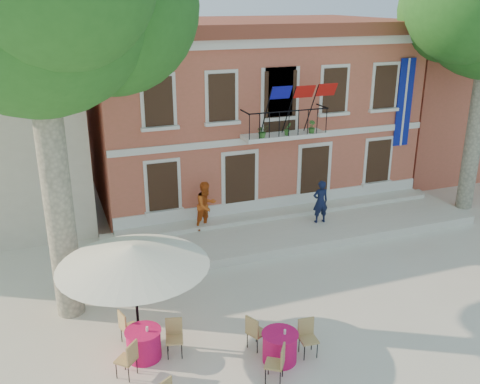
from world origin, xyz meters
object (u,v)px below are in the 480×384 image
cafe_table_0 (144,343)px  pedestrian_orange (206,206)px  cafe_table_1 (280,346)px  pedestrian_navy (320,202)px  patio_umbrella (133,256)px

cafe_table_0 → pedestrian_orange: bearing=60.7°
pedestrian_orange → cafe_table_1: pedestrian_orange is taller
cafe_table_0 → cafe_table_1: bearing=-22.4°
pedestrian_navy → pedestrian_orange: bearing=-9.0°
patio_umbrella → pedestrian_orange: (3.56, 5.69, -1.28)m
pedestrian_orange → cafe_table_0: bearing=-142.6°
pedestrian_navy → cafe_table_0: size_ratio=0.91×
patio_umbrella → cafe_table_0: (0.01, -0.64, -2.06)m
pedestrian_orange → cafe_table_0: size_ratio=1.00×
pedestrian_orange → cafe_table_0: (-3.55, -6.33, -0.78)m
patio_umbrella → pedestrian_navy: (7.78, 4.76, -1.36)m
pedestrian_navy → cafe_table_0: (-7.77, -5.40, -0.70)m
pedestrian_orange → cafe_table_1: bearing=-116.9°
cafe_table_1 → pedestrian_navy: bearing=54.9°
patio_umbrella → cafe_table_1: size_ratio=1.99×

